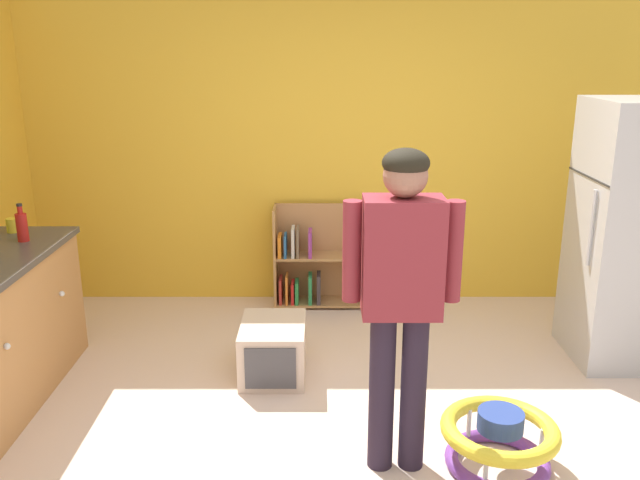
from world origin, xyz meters
TOP-DOWN VIEW (x-y plane):
  - ground_plane at (0.00, 0.00)m, footprint 12.00×12.00m
  - back_wall at (0.00, 2.33)m, footprint 5.20×0.06m
  - refrigerator at (1.89, 1.17)m, footprint 0.73×0.68m
  - bookshelf at (-0.24, 2.15)m, footprint 0.80×0.28m
  - standing_person at (0.18, -0.10)m, footprint 0.57×0.22m
  - baby_walker at (0.71, -0.12)m, footprint 0.60×0.60m
  - pet_carrier at (-0.52, 0.89)m, footprint 0.42×0.55m
  - ketchup_bottle at (-2.11, 0.98)m, footprint 0.07×0.07m
  - yellow_cup at (-2.27, 1.19)m, footprint 0.08×0.08m

SIDE VIEW (x-z plane):
  - ground_plane at x=0.00m, z-range 0.00..0.00m
  - baby_walker at x=0.71m, z-range 0.00..0.32m
  - pet_carrier at x=-0.52m, z-range 0.00..0.36m
  - bookshelf at x=-0.24m, z-range -0.06..0.79m
  - refrigerator at x=1.89m, z-range 0.00..1.78m
  - yellow_cup at x=-2.27m, z-range 0.90..0.99m
  - ketchup_bottle at x=-2.11m, z-range 0.88..1.12m
  - standing_person at x=0.18m, z-range 0.17..1.83m
  - back_wall at x=0.00m, z-range 0.00..2.70m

